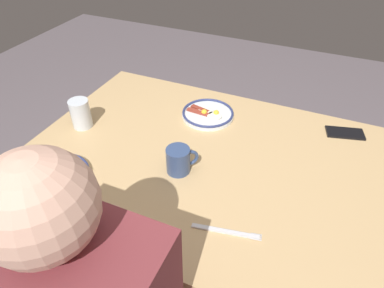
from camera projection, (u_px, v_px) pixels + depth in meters
ground_plane at (196, 270)px, 1.73m from camera, size 6.00×6.00×0.00m
dining_table at (197, 179)px, 1.33m from camera, size 1.26×0.94×0.76m
plate_near_main at (208, 114)px, 1.46m from camera, size 0.22×0.22×0.04m
plate_center_pancakes at (54, 174)px, 1.15m from camera, size 0.23×0.23×0.06m
coffee_mug at (179, 160)px, 1.17m from camera, size 0.10×0.09×0.09m
drinking_glass at (81, 115)px, 1.38m from camera, size 0.08×0.08×0.12m
cell_phone at (345, 133)px, 1.36m from camera, size 0.16×0.11×0.01m
fork_near at (227, 232)px, 0.99m from camera, size 0.20×0.06×0.01m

